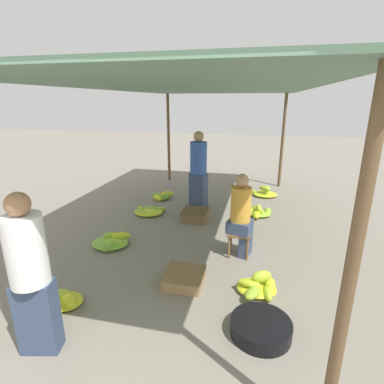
{
  "coord_description": "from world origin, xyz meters",
  "views": [
    {
      "loc": [
        1.05,
        -1.37,
        2.3
      ],
      "look_at": [
        0.0,
        3.18,
        0.87
      ],
      "focal_mm": 28.0,
      "sensor_mm": 36.0,
      "label": 1
    }
  ],
  "objects_px": {
    "stool": "(239,236)",
    "banana_pile_left_3": "(162,196)",
    "banana_pile_left_0": "(63,301)",
    "banana_pile_right_1": "(265,192)",
    "banana_pile_left_1": "(111,242)",
    "basin_black": "(261,328)",
    "banana_pile_right_0": "(259,287)",
    "vendor_foreground": "(30,274)",
    "crate_near": "(195,215)",
    "crate_mid": "(184,278)",
    "shopper_walking_mid": "(198,169)",
    "banana_pile_left_2": "(149,211)",
    "banana_pile_right_2": "(259,212)",
    "vendor_seated": "(242,214)"
  },
  "relations": [
    {
      "from": "stool",
      "to": "shopper_walking_mid",
      "type": "xyz_separation_m",
      "value": [
        -1.05,
        1.97,
        0.56
      ]
    },
    {
      "from": "banana_pile_right_2",
      "to": "shopper_walking_mid",
      "type": "relative_size",
      "value": 0.36
    },
    {
      "from": "stool",
      "to": "banana_pile_right_2",
      "type": "bearing_deg",
      "value": 80.88
    },
    {
      "from": "banana_pile_left_3",
      "to": "vendor_seated",
      "type": "bearing_deg",
      "value": -48.83
    },
    {
      "from": "vendor_seated",
      "to": "basin_black",
      "type": "bearing_deg",
      "value": -78.28
    },
    {
      "from": "vendor_foreground",
      "to": "shopper_walking_mid",
      "type": "xyz_separation_m",
      "value": [
        0.64,
        4.25,
        0.05
      ]
    },
    {
      "from": "basin_black",
      "to": "banana_pile_right_1",
      "type": "xyz_separation_m",
      "value": [
        0.04,
        4.78,
        0.01
      ]
    },
    {
      "from": "stool",
      "to": "banana_pile_left_3",
      "type": "bearing_deg",
      "value": 130.87
    },
    {
      "from": "banana_pile_left_2",
      "to": "banana_pile_right_1",
      "type": "relative_size",
      "value": 0.95
    },
    {
      "from": "basin_black",
      "to": "banana_pile_right_0",
      "type": "height_order",
      "value": "banana_pile_right_0"
    },
    {
      "from": "basin_black",
      "to": "banana_pile_right_0",
      "type": "xyz_separation_m",
      "value": [
        -0.03,
        0.69,
        0.01
      ]
    },
    {
      "from": "stool",
      "to": "banana_pile_left_3",
      "type": "relative_size",
      "value": 0.68
    },
    {
      "from": "vendor_seated",
      "to": "vendor_foreground",
      "type": "bearing_deg",
      "value": -126.78
    },
    {
      "from": "basin_black",
      "to": "crate_near",
      "type": "height_order",
      "value": "crate_near"
    },
    {
      "from": "banana_pile_left_1",
      "to": "banana_pile_right_1",
      "type": "height_order",
      "value": "banana_pile_right_1"
    },
    {
      "from": "stool",
      "to": "basin_black",
      "type": "distance_m",
      "value": 1.68
    },
    {
      "from": "crate_mid",
      "to": "shopper_walking_mid",
      "type": "distance_m",
      "value": 3.04
    },
    {
      "from": "vendor_foreground",
      "to": "banana_pile_left_3",
      "type": "relative_size",
      "value": 2.76
    },
    {
      "from": "basin_black",
      "to": "crate_near",
      "type": "bearing_deg",
      "value": 114.53
    },
    {
      "from": "crate_near",
      "to": "banana_pile_left_2",
      "type": "bearing_deg",
      "value": 175.31
    },
    {
      "from": "banana_pile_left_3",
      "to": "banana_pile_right_1",
      "type": "bearing_deg",
      "value": 18.94
    },
    {
      "from": "banana_pile_left_1",
      "to": "basin_black",
      "type": "bearing_deg",
      "value": -30.88
    },
    {
      "from": "vendor_foreground",
      "to": "shopper_walking_mid",
      "type": "relative_size",
      "value": 0.94
    },
    {
      "from": "vendor_seated",
      "to": "banana_pile_left_1",
      "type": "bearing_deg",
      "value": -175.18
    },
    {
      "from": "vendor_foreground",
      "to": "banana_pile_right_2",
      "type": "relative_size",
      "value": 2.62
    },
    {
      "from": "banana_pile_left_3",
      "to": "banana_pile_right_0",
      "type": "height_order",
      "value": "banana_pile_right_0"
    },
    {
      "from": "banana_pile_left_1",
      "to": "banana_pile_left_3",
      "type": "distance_m",
      "value": 2.51
    },
    {
      "from": "banana_pile_left_1",
      "to": "banana_pile_right_0",
      "type": "relative_size",
      "value": 1.09
    },
    {
      "from": "crate_near",
      "to": "banana_pile_left_3",
      "type": "bearing_deg",
      "value": 134.78
    },
    {
      "from": "vendor_foreground",
      "to": "basin_black",
      "type": "bearing_deg",
      "value": 17.92
    },
    {
      "from": "banana_pile_left_3",
      "to": "banana_pile_right_0",
      "type": "relative_size",
      "value": 1.0
    },
    {
      "from": "vendor_foreground",
      "to": "banana_pile_left_2",
      "type": "bearing_deg",
      "value": 94.85
    },
    {
      "from": "banana_pile_left_0",
      "to": "banana_pile_left_3",
      "type": "height_order",
      "value": "banana_pile_left_3"
    },
    {
      "from": "stool",
      "to": "banana_pile_right_0",
      "type": "bearing_deg",
      "value": -70.85
    },
    {
      "from": "basin_black",
      "to": "banana_pile_left_3",
      "type": "distance_m",
      "value": 4.61
    },
    {
      "from": "banana_pile_right_2",
      "to": "crate_near",
      "type": "distance_m",
      "value": 1.33
    },
    {
      "from": "banana_pile_left_2",
      "to": "banana_pile_left_3",
      "type": "bearing_deg",
      "value": 91.2
    },
    {
      "from": "vendor_foreground",
      "to": "banana_pile_left_0",
      "type": "bearing_deg",
      "value": 109.06
    },
    {
      "from": "banana_pile_left_0",
      "to": "banana_pile_right_0",
      "type": "bearing_deg",
      "value": 18.87
    },
    {
      "from": "banana_pile_right_0",
      "to": "shopper_walking_mid",
      "type": "distance_m",
      "value": 3.3
    },
    {
      "from": "stool",
      "to": "banana_pile_left_3",
      "type": "distance_m",
      "value": 3.1
    },
    {
      "from": "banana_pile_left_0",
      "to": "banana_pile_right_1",
      "type": "distance_m",
      "value": 5.36
    },
    {
      "from": "vendor_foreground",
      "to": "banana_pile_left_3",
      "type": "bearing_deg",
      "value": 94.08
    },
    {
      "from": "vendor_seated",
      "to": "basin_black",
      "type": "xyz_separation_m",
      "value": [
        0.34,
        -1.62,
        -0.59
      ]
    },
    {
      "from": "shopper_walking_mid",
      "to": "crate_mid",
      "type": "bearing_deg",
      "value": -81.66
    },
    {
      "from": "banana_pile_left_1",
      "to": "banana_pile_right_2",
      "type": "relative_size",
      "value": 1.04
    },
    {
      "from": "crate_near",
      "to": "shopper_walking_mid",
      "type": "height_order",
      "value": "shopper_walking_mid"
    },
    {
      "from": "banana_pile_right_2",
      "to": "crate_mid",
      "type": "height_order",
      "value": "banana_pile_right_2"
    },
    {
      "from": "banana_pile_left_2",
      "to": "banana_pile_left_3",
      "type": "relative_size",
      "value": 1.12
    },
    {
      "from": "banana_pile_right_0",
      "to": "banana_pile_right_2",
      "type": "distance_m",
      "value": 2.68
    }
  ]
}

